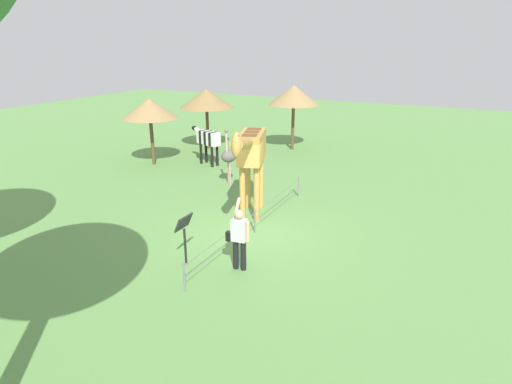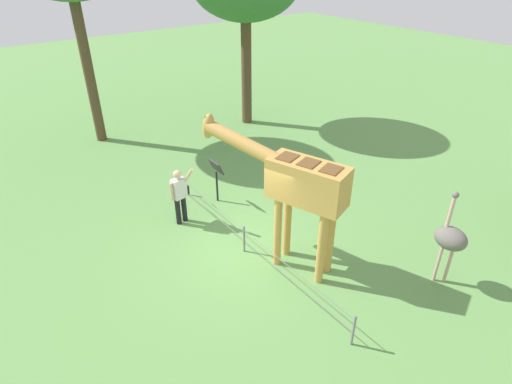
# 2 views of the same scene
# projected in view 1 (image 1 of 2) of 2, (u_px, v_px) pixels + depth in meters

# --- Properties ---
(ground_plane) EXTENTS (60.00, 60.00, 0.00)m
(ground_plane) POSITION_uv_depth(u_px,v_px,m) (251.00, 232.00, 12.55)
(ground_plane) COLOR #60934C
(giraffe) EXTENTS (3.63, 1.65, 3.27)m
(giraffe) POSITION_uv_depth(u_px,v_px,m) (250.00, 153.00, 12.89)
(giraffe) COLOR #C69347
(giraffe) RESTS_ON ground_plane
(visitor) EXTENTS (0.60, 0.58, 1.74)m
(visitor) POSITION_uv_depth(u_px,v_px,m) (239.00, 236.00, 10.21)
(visitor) COLOR black
(visitor) RESTS_ON ground_plane
(zebra) EXTENTS (0.86, 1.81, 1.66)m
(zebra) POSITION_uv_depth(u_px,v_px,m) (208.00, 139.00, 19.09)
(zebra) COLOR black
(zebra) RESTS_ON ground_plane
(ostrich) EXTENTS (0.70, 0.56, 2.25)m
(ostrich) POSITION_uv_depth(u_px,v_px,m) (229.00, 156.00, 16.26)
(ostrich) COLOR #CC9E93
(ostrich) RESTS_ON ground_plane
(shade_hut_near) EXTENTS (2.77, 2.77, 3.09)m
(shade_hut_near) POSITION_uv_depth(u_px,v_px,m) (206.00, 99.00, 21.50)
(shade_hut_near) COLOR brown
(shade_hut_near) RESTS_ON ground_plane
(shade_hut_far) EXTENTS (2.59, 2.59, 3.30)m
(shade_hut_far) POSITION_uv_depth(u_px,v_px,m) (294.00, 95.00, 21.27)
(shade_hut_far) COLOR brown
(shade_hut_far) RESTS_ON ground_plane
(shade_hut_aside) EXTENTS (2.46, 2.46, 3.00)m
(shade_hut_aside) POSITION_uv_depth(u_px,v_px,m) (150.00, 109.00, 18.64)
(shade_hut_aside) COLOR brown
(shade_hut_aside) RESTS_ON ground_plane
(info_sign) EXTENTS (0.56, 0.21, 1.32)m
(info_sign) POSITION_uv_depth(u_px,v_px,m) (184.00, 229.00, 10.47)
(info_sign) COLOR black
(info_sign) RESTS_ON ground_plane
(wire_fence) EXTENTS (7.05, 0.05, 0.75)m
(wire_fence) POSITION_uv_depth(u_px,v_px,m) (255.00, 220.00, 12.36)
(wire_fence) COLOR slate
(wire_fence) RESTS_ON ground_plane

